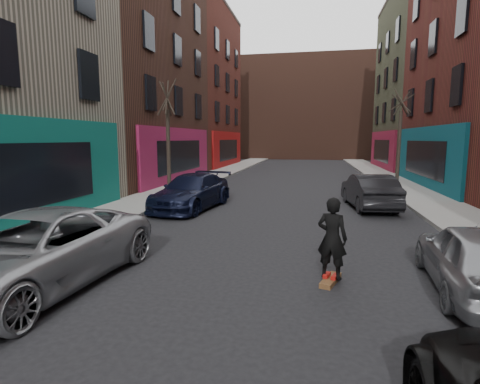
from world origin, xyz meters
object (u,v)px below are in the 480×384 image
at_px(tree_right_far, 400,127).
at_px(parked_left_end, 192,192).
at_px(parked_right_end, 369,191).
at_px(tree_left_far, 168,128).
at_px(skateboard, 331,280).
at_px(parked_right_far, 477,258).
at_px(skateboarder, 332,238).
at_px(parked_left_far, 34,251).

bearing_deg(tree_right_far, parked_left_end, -134.95).
bearing_deg(parked_left_end, parked_right_end, 19.67).
xyz_separation_m(tree_left_far, tree_right_far, (12.40, 6.00, 0.15)).
xyz_separation_m(parked_left_end, skateboard, (5.22, -7.05, -0.65)).
xyz_separation_m(tree_left_far, parked_right_end, (9.61, -2.39, -2.68)).
distance_m(parked_left_end, skateboard, 8.79).
distance_m(parked_right_far, skateboarder, 2.60).
bearing_deg(tree_left_far, parked_left_far, -79.81).
relative_size(parked_left_far, parked_right_end, 1.23).
relative_size(tree_right_far, parked_right_far, 1.75).
bearing_deg(skateboard, tree_right_far, 93.44).
relative_size(parked_left_end, skateboard, 6.02).
relative_size(parked_left_far, skateboarder, 3.24).
xyz_separation_m(parked_left_far, parked_right_far, (8.11, 1.37, -0.06)).
bearing_deg(parked_left_far, parked_right_end, 57.02).
distance_m(tree_left_far, parked_left_far, 12.79).
distance_m(tree_left_far, parked_left_end, 5.36).
bearing_deg(tree_left_far, parked_right_end, -13.94).
xyz_separation_m(tree_left_far, parked_left_far, (2.21, -12.32, -2.65)).
distance_m(parked_left_far, parked_right_end, 12.38).
bearing_deg(parked_left_far, parked_left_end, 91.61).
relative_size(tree_right_far, skateboard, 8.50).
height_order(parked_left_far, parked_left_end, parked_left_far).
height_order(parked_left_far, skateboard, parked_left_far).
distance_m(tree_left_far, parked_right_end, 10.26).
xyz_separation_m(parked_right_far, skateboarder, (-2.59, 0.00, 0.25)).
relative_size(parked_left_end, parked_right_far, 1.24).
xyz_separation_m(tree_right_far, skateboarder, (-4.66, -16.94, -2.62)).
bearing_deg(tree_left_far, parked_right_far, -46.67).
bearing_deg(parked_right_end, parked_left_end, 5.24).
bearing_deg(parked_right_end, parked_left_far, 46.51).
xyz_separation_m(parked_right_far, skateboard, (-2.59, 0.00, -0.61)).
xyz_separation_m(parked_left_far, parked_right_end, (7.40, 9.93, -0.02)).
bearing_deg(parked_right_end, tree_right_far, -115.22).
distance_m(parked_right_far, skateboard, 2.66).
xyz_separation_m(skateboard, skateboarder, (0.00, 0.00, 0.86)).
bearing_deg(parked_right_far, parked_left_end, -37.60).
height_order(tree_left_far, skateboarder, tree_left_far).
height_order(parked_left_far, parked_right_end, parked_left_far).
distance_m(parked_left_end, parked_right_far, 10.52).
distance_m(tree_right_far, parked_left_end, 14.27).
bearing_deg(skateboard, parked_left_end, 145.35).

